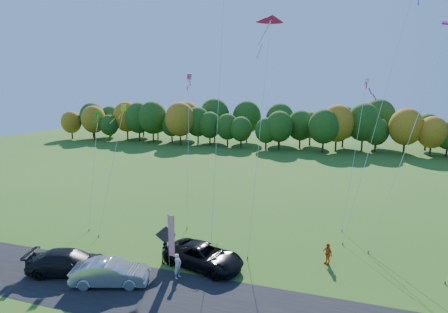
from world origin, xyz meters
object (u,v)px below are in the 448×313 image
(black_suv, at_px, (204,256))
(silver_sedan, at_px, (110,273))
(person_east, at_px, (328,254))
(feather_flag, at_px, (171,235))

(black_suv, bearing_deg, silver_sedan, 143.78)
(person_east, bearing_deg, black_suv, -110.13)
(person_east, distance_m, feather_flag, 11.38)
(black_suv, distance_m, person_east, 8.98)
(feather_flag, bearing_deg, silver_sedan, -131.52)
(person_east, xyz_separation_m, feather_flag, (-10.56, -3.92, 1.66))
(black_suv, relative_size, feather_flag, 1.47)
(silver_sedan, relative_size, person_east, 3.10)
(silver_sedan, xyz_separation_m, person_east, (13.37, 7.09, -0.02))
(silver_sedan, distance_m, person_east, 15.13)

